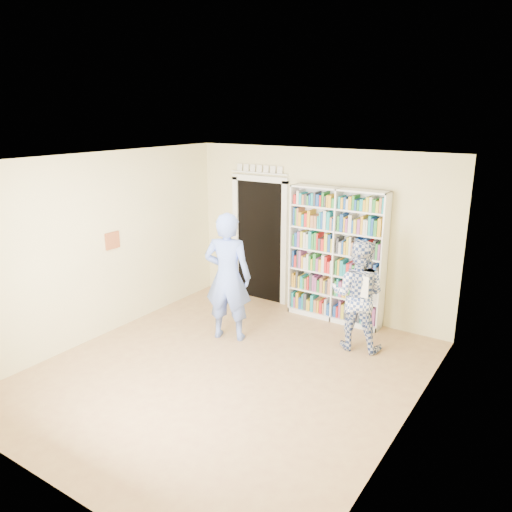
{
  "coord_description": "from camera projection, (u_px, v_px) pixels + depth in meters",
  "views": [
    {
      "loc": [
        3.48,
        -4.61,
        3.24
      ],
      "look_at": [
        -0.14,
        0.9,
        1.32
      ],
      "focal_mm": 35.0,
      "sensor_mm": 36.0,
      "label": 1
    }
  ],
  "objects": [
    {
      "name": "man_blue",
      "position": [
        228.0,
        277.0,
        7.18
      ],
      "size": [
        0.8,
        0.65,
        1.89
      ],
      "primitive_type": "imported",
      "rotation": [
        0.0,
        0.0,
        3.47
      ],
      "color": "#6683E4",
      "rests_on": "floor"
    },
    {
      "name": "wall_back",
      "position": [
        318.0,
        233.0,
        8.07
      ],
      "size": [
        4.5,
        0.0,
        4.5
      ],
      "primitive_type": "plane",
      "rotation": [
        1.57,
        0.0,
        0.0
      ],
      "color": "beige",
      "rests_on": "floor"
    },
    {
      "name": "wall_art",
      "position": [
        112.0,
        241.0,
        7.38
      ],
      "size": [
        0.03,
        0.25,
        0.25
      ],
      "primitive_type": "cube",
      "color": "brown",
      "rests_on": "wall_left"
    },
    {
      "name": "wall_right",
      "position": [
        410.0,
        312.0,
        4.87
      ],
      "size": [
        0.0,
        5.0,
        5.0
      ],
      "primitive_type": "plane",
      "rotation": [
        1.57,
        0.0,
        -1.57
      ],
      "color": "beige",
      "rests_on": "floor"
    },
    {
      "name": "wall_left",
      "position": [
        101.0,
        247.0,
        7.25
      ],
      "size": [
        0.0,
        5.0,
        5.0
      ],
      "primitive_type": "plane",
      "rotation": [
        1.57,
        0.0,
        1.57
      ],
      "color": "beige",
      "rests_on": "floor"
    },
    {
      "name": "ceiling",
      "position": [
        223.0,
        160.0,
        5.68
      ],
      "size": [
        5.0,
        5.0,
        0.0
      ],
      "primitive_type": "plane",
      "rotation": [
        3.14,
        0.0,
        0.0
      ],
      "color": "white",
      "rests_on": "wall_back"
    },
    {
      "name": "bookshelf",
      "position": [
        336.0,
        255.0,
        7.8
      ],
      "size": [
        1.55,
        0.29,
        2.13
      ],
      "rotation": [
        0.0,
        0.0,
        0.28
      ],
      "color": "white",
      "rests_on": "floor"
    },
    {
      "name": "doorway",
      "position": [
        260.0,
        234.0,
        8.68
      ],
      "size": [
        1.1,
        0.08,
        2.43
      ],
      "color": "black",
      "rests_on": "floor"
    },
    {
      "name": "floor",
      "position": [
        227.0,
        372.0,
        6.44
      ],
      "size": [
        5.0,
        5.0,
        0.0
      ],
      "primitive_type": "plane",
      "color": "#996A4A",
      "rests_on": "ground"
    },
    {
      "name": "paper_sheet",
      "position": [
        361.0,
        286.0,
        6.63
      ],
      "size": [
        0.21,
        0.03,
        0.3
      ],
      "primitive_type": "cube",
      "rotation": [
        0.0,
        0.0,
        -0.13
      ],
      "color": "white",
      "rests_on": "man_plaid"
    },
    {
      "name": "man_plaid",
      "position": [
        358.0,
        295.0,
        6.91
      ],
      "size": [
        0.87,
        0.73,
        1.58
      ],
      "primitive_type": "imported",
      "rotation": [
        0.0,
        0.0,
        3.33
      ],
      "color": "navy",
      "rests_on": "floor"
    }
  ]
}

